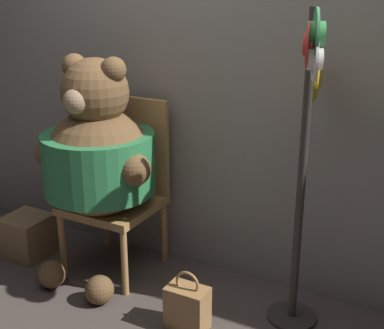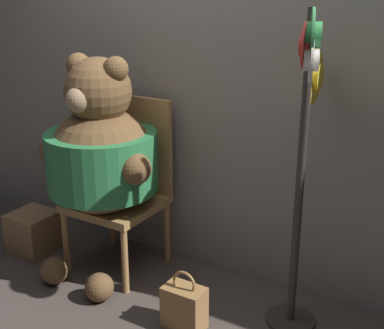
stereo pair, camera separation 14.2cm
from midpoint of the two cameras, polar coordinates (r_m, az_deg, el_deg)
ground_plane at (r=3.23m, az=-3.91°, el=-15.15°), size 14.00×14.00×0.00m
wall_back at (r=3.32m, az=2.60°, el=8.27°), size 8.00×0.10×2.38m
chair at (r=3.50m, az=-6.01°, el=-1.77°), size 0.54×0.52×1.11m
teddy_bear at (r=3.30m, az=-8.48°, el=1.10°), size 0.82×0.73×1.41m
hat_display_rack at (r=2.70m, az=13.38°, el=2.39°), size 0.28×0.54×1.71m
handbag_on_ground at (r=3.02m, az=0.56°, el=-14.95°), size 0.23×0.14×0.35m
wooden_crate at (r=3.91m, az=-15.55°, el=-6.96°), size 0.29×0.29×0.29m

